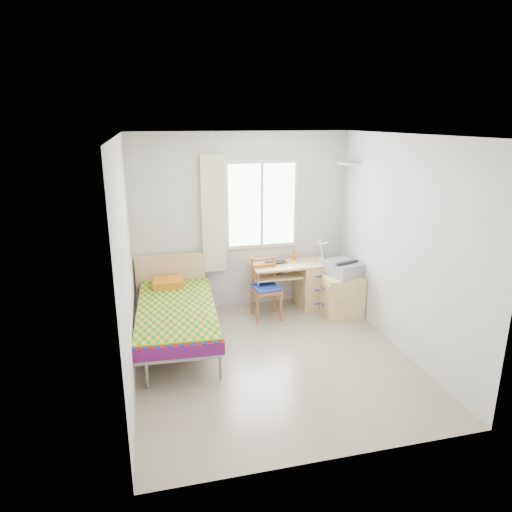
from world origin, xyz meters
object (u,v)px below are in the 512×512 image
(bed, at_px, (176,310))
(printer, at_px, (343,268))
(chair, at_px, (266,284))
(cabinet, at_px, (341,295))
(desk, at_px, (308,282))

(bed, height_order, printer, bed)
(chair, relative_size, cabinet, 1.47)
(bed, bearing_deg, chair, 24.07)
(printer, bearing_deg, bed, 170.86)
(desk, bearing_deg, chair, -165.43)
(desk, distance_m, chair, 0.74)
(bed, relative_size, cabinet, 3.57)
(desk, xyz_separation_m, chair, (-0.71, -0.20, 0.10))
(bed, xyz_separation_m, chair, (1.31, 0.50, 0.05))
(bed, bearing_deg, desk, 22.18)
(printer, bearing_deg, desk, 120.76)
(bed, height_order, chair, bed)
(chair, height_order, printer, chair)
(cabinet, bearing_deg, desk, 134.96)
(cabinet, distance_m, printer, 0.41)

